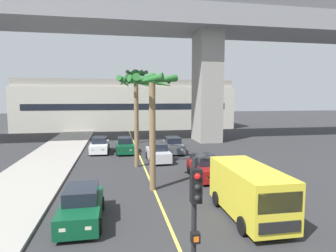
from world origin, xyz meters
TOP-DOWN VIEW (x-y plane):
  - lane_stripe_center at (0.00, 24.00)m, footprint 0.14×56.00m
  - bridge_overpass at (0.87, 36.79)m, footprint 76.79×8.00m
  - pier_building_backdrop at (0.00, 53.09)m, footprint 36.77×8.04m
  - car_queue_front at (-3.76, 14.80)m, footprint 1.85×4.11m
  - car_queue_second at (3.84, 20.49)m, footprint 1.85×4.11m
  - car_queue_third at (-3.82, 31.19)m, footprint 1.91×4.14m
  - car_queue_fourth at (1.42, 26.31)m, footprint 1.85×4.11m
  - car_queue_fifth at (3.47, 29.82)m, footprint 1.94×4.16m
  - car_queue_sixth at (-1.29, 30.63)m, footprint 1.84×4.10m
  - delivery_van at (3.75, 13.85)m, footprint 2.21×5.27m
  - traffic_light_median_near at (-0.51, 8.00)m, footprint 0.24×0.37m
  - palm_tree_near_median at (0.41, 36.68)m, footprint 2.80×2.83m
  - palm_tree_mid_median at (-0.07, 18.61)m, footprint 2.90×3.05m
  - palm_tree_far_median at (-0.60, 24.52)m, footprint 3.07×3.12m

SIDE VIEW (x-z plane):
  - lane_stripe_center at x=0.00m, z-range 0.00..0.01m
  - car_queue_front at x=-3.76m, z-range -0.06..1.50m
  - car_queue_second at x=3.84m, z-range -0.06..1.50m
  - car_queue_third at x=-3.82m, z-range -0.06..1.50m
  - car_queue_fourth at x=1.42m, z-range -0.06..1.50m
  - car_queue_fifth at x=3.47m, z-range -0.06..1.50m
  - car_queue_sixth at x=-1.29m, z-range -0.06..1.50m
  - delivery_van at x=3.75m, z-range 0.11..2.47m
  - traffic_light_median_near at x=-0.51m, z-range 0.61..4.81m
  - pier_building_backdrop at x=0.00m, z-range -0.06..8.47m
  - palm_tree_mid_median at x=-0.07m, z-range 2.11..9.07m
  - palm_tree_far_median at x=-0.60m, z-range 2.39..9.74m
  - palm_tree_near_median at x=0.41m, z-range 2.57..11.43m
  - bridge_overpass at x=0.87m, z-range 5.31..23.09m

